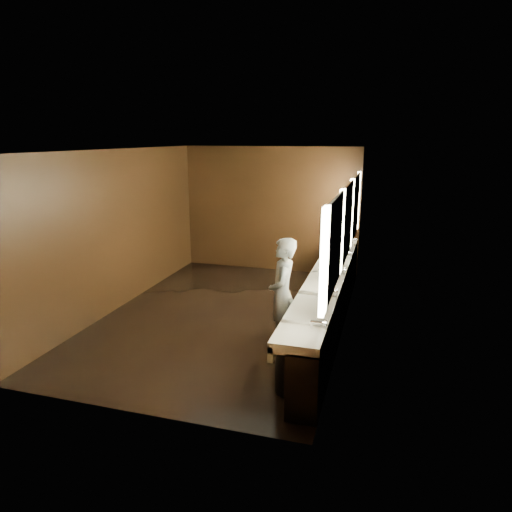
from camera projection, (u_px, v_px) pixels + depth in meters
The scene contains 10 objects.
floor at pixel (226, 315), 7.90m from camera, with size 6.00×6.00×0.00m, color black.
ceiling at pixel (223, 150), 7.19m from camera, with size 4.00×6.00×0.02m, color #2D2D2B.
wall_back at pixel (270, 210), 10.33m from camera, with size 4.00×0.02×2.80m, color black.
wall_front at pixel (126, 295), 4.76m from camera, with size 4.00×0.02×2.80m, color black.
wall_left at pixel (119, 230), 8.09m from camera, with size 0.02×6.00×2.80m, color black.
wall_right at pixel (347, 244), 7.01m from camera, with size 0.02×6.00×2.80m, color black.
sink_counter at pixel (331, 298), 7.29m from camera, with size 0.55×5.40×1.01m.
mirror_band at pixel (347, 222), 6.92m from camera, with size 0.06×5.03×1.15m.
person at pixel (282, 294), 6.49m from camera, with size 0.60×0.39×1.65m, color #86A7C8.
trash_bin at pixel (291, 369), 5.49m from camera, with size 0.37×0.37×0.58m, color black.
Camera 1 is at (2.56, -6.94, 3.00)m, focal length 32.00 mm.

